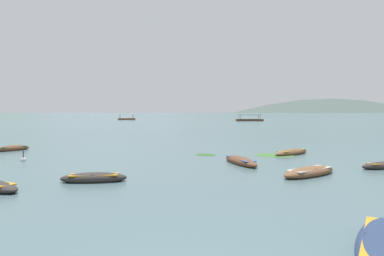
# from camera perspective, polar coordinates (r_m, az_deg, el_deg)

# --- Properties ---
(ground_plane) EXTENTS (6000.00, 6000.00, 0.00)m
(ground_plane) POSITION_cam_1_polar(r_m,az_deg,el_deg) (1505.82, -0.71, 2.57)
(ground_plane) COLOR #476066
(mountain_1) EXTENTS (1348.30, 1348.30, 349.95)m
(mountain_1) POSITION_cam_1_polar(r_m,az_deg,el_deg) (1923.67, -13.36, 7.74)
(mountain_1) COLOR slate
(mountain_1) RESTS_ON ground
(mountain_2) EXTENTS (1085.57, 1085.57, 274.52)m
(mountain_2) POSITION_cam_1_polar(r_m,az_deg,el_deg) (1523.23, 15.30, 7.65)
(mountain_2) COLOR #4C5B56
(mountain_2) RESTS_ON ground
(rowboat_2) EXTENTS (3.38, 1.42, 0.58)m
(rowboat_2) POSITION_cam_1_polar(r_m,az_deg,el_deg) (18.32, -15.79, -7.89)
(rowboat_2) COLOR #2D2826
(rowboat_2) RESTS_ON ground
(rowboat_4) EXTENTS (2.24, 4.61, 0.60)m
(rowboat_4) POSITION_cam_1_polar(r_m,az_deg,el_deg) (23.75, 7.96, -5.38)
(rowboat_4) COLOR brown
(rowboat_4) RESTS_ON ground
(rowboat_6) EXTENTS (3.99, 3.76, 0.57)m
(rowboat_6) POSITION_cam_1_polar(r_m,az_deg,el_deg) (29.69, 16.00, -3.86)
(rowboat_6) COLOR brown
(rowboat_6) RESTS_ON ground
(rowboat_10) EXTENTS (3.37, 4.59, 0.72)m
(rowboat_10) POSITION_cam_1_polar(r_m,az_deg,el_deg) (10.14, 28.82, -16.60)
(rowboat_10) COLOR navy
(rowboat_10) RESTS_ON ground
(rowboat_11) EXTENTS (2.64, 3.18, 0.60)m
(rowboat_11) POSITION_cam_1_polar(r_m,az_deg,el_deg) (35.40, -27.35, -3.00)
(rowboat_11) COLOR brown
(rowboat_11) RESTS_ON ground
(rowboat_12) EXTENTS (4.16, 3.58, 0.59)m
(rowboat_12) POSITION_cam_1_polar(r_m,az_deg,el_deg) (20.41, 18.68, -6.84)
(rowboat_12) COLOR brown
(rowboat_12) RESTS_ON ground
(ferry_0) EXTENTS (7.61, 4.50, 2.54)m
(ferry_0) POSITION_cam_1_polar(r_m,az_deg,el_deg) (150.30, -10.67, 1.49)
(ferry_0) COLOR brown
(ferry_0) RESTS_ON ground
(ferry_1) EXTENTS (9.89, 4.00, 2.54)m
(ferry_1) POSITION_cam_1_polar(r_m,az_deg,el_deg) (131.91, 9.41, 1.33)
(ferry_1) COLOR #4C3323
(ferry_1) RESTS_ON ground
(mooring_buoy) EXTENTS (0.37, 0.37, 0.88)m
(mooring_buoy) POSITION_cam_1_polar(r_m,az_deg,el_deg) (27.60, -25.91, -4.70)
(mooring_buoy) COLOR silver
(mooring_buoy) RESTS_ON ground
(weed_patch_0) EXTENTS (2.32, 2.32, 0.14)m
(weed_patch_0) POSITION_cam_1_polar(r_m,az_deg,el_deg) (28.36, 2.23, -4.42)
(weed_patch_0) COLOR #2D5628
(weed_patch_0) RESTS_ON ground
(weed_patch_1) EXTENTS (3.69, 3.30, 0.14)m
(weed_patch_1) POSITION_cam_1_polar(r_m,az_deg,el_deg) (28.74, 13.43, -4.40)
(weed_patch_1) COLOR #38662D
(weed_patch_1) RESTS_ON ground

